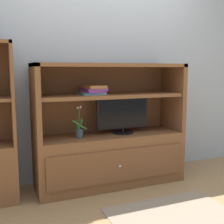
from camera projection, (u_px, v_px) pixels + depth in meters
name	position (u px, v px, depth m)	size (l,w,h in m)	color
ground_plane	(125.00, 197.00, 2.89)	(8.00, 8.00, 0.00)	#99754C
painted_rear_wall	(99.00, 57.00, 3.37)	(6.00, 0.10, 2.80)	#9EA8B2
area_rug	(180.00, 221.00, 2.42)	(1.08, 0.91, 0.01)	gray
media_console	(110.00, 145.00, 3.20)	(1.62, 0.52, 1.32)	brown
tv_monitor	(123.00, 115.00, 3.20)	(0.60, 0.23, 0.39)	black
potted_plant	(79.00, 131.00, 3.01)	(0.15, 0.08, 0.33)	#384C56
magazine_stack	(93.00, 90.00, 3.04)	(0.27, 0.29, 0.10)	teal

